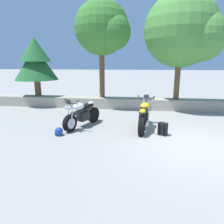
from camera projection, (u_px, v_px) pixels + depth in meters
name	position (u px, v px, depth m)	size (l,w,h in m)	color
ground_plane	(194.00, 145.00, 6.19)	(120.00, 120.00, 0.00)	gray
stone_wall	(172.00, 104.00, 10.75)	(36.00, 0.80, 0.55)	#A89E89
motorcycle_white_near_left	(82.00, 114.00, 7.86)	(1.04, 1.96, 1.18)	black
motorcycle_yellow_centre	(144.00, 116.00, 7.63)	(0.67, 2.06, 1.18)	black
rider_backpack	(163.00, 128.00, 6.99)	(0.35, 0.34, 0.47)	black
rider_helmet	(59.00, 132.00, 6.97)	(0.28, 0.28, 0.28)	navy
pine_tree_far_left	(35.00, 60.00, 11.41)	(2.37, 2.37, 3.22)	brown
leafy_tree_mid_left	(104.00, 29.00, 10.37)	(2.91, 2.77, 4.97)	brown
leafy_tree_mid_right	(185.00, 32.00, 9.80)	(3.74, 3.56, 5.17)	brown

